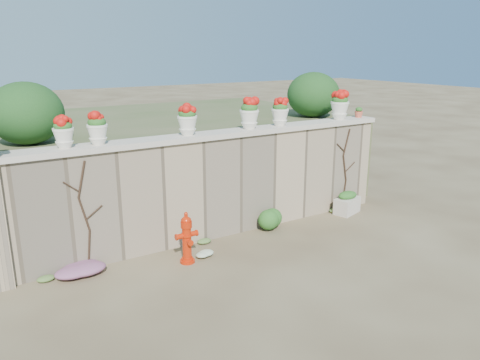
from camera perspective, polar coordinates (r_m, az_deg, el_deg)
ground at (r=8.26m, az=3.70°, el=-10.51°), size 80.00×80.00×0.00m
stone_wall at (r=9.32m, az=-2.64°, el=-0.81°), size 8.00×0.40×2.00m
wall_cap at (r=9.08m, az=-2.72°, el=5.56°), size 8.10×0.52×0.10m
raised_fill at (r=12.12m, az=-10.10°, el=2.85°), size 9.00×6.00×2.00m
back_shrub_left at (r=9.14m, az=-24.65°, el=7.40°), size 1.30×1.30×1.10m
back_shrub_right at (r=11.93m, az=8.92°, el=10.24°), size 1.30×1.30×1.10m
vine_left at (r=8.20m, az=-18.37°, el=-4.01°), size 0.60×0.04×1.91m
vine_right at (r=11.05m, az=12.69°, el=1.40°), size 0.60×0.04×1.91m
fire_hydrant at (r=8.27m, az=-6.51°, el=-7.00°), size 0.40×0.28×0.93m
planter_box at (r=10.99m, az=12.93°, el=-2.75°), size 0.70×0.53×0.52m
green_shrub at (r=9.75m, az=4.01°, el=-4.59°), size 0.57×0.52×0.55m
magenta_clump at (r=8.36m, az=-18.47°, el=-10.03°), size 0.97×0.65×0.26m
white_flowers at (r=8.56m, az=-4.49°, el=-8.93°), size 0.47×0.37×0.17m
urn_pot_0 at (r=8.05m, az=-20.74°, el=5.48°), size 0.33×0.33×0.52m
urn_pot_1 at (r=8.17m, az=-17.01°, el=6.02°), size 0.34×0.34×0.54m
urn_pot_2 at (r=8.73m, az=-6.44°, el=7.30°), size 0.37×0.37×0.58m
urn_pot_3 at (r=9.39m, az=1.14°, el=8.08°), size 0.39×0.39×0.61m
urn_pot_4 at (r=9.83m, az=4.90°, el=8.24°), size 0.36×0.36×0.57m
urn_pot_5 at (r=10.90m, az=12.07°, el=8.90°), size 0.41×0.41×0.65m
terracotta_pot at (r=11.36m, az=14.27°, el=7.95°), size 0.19×0.19×0.23m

